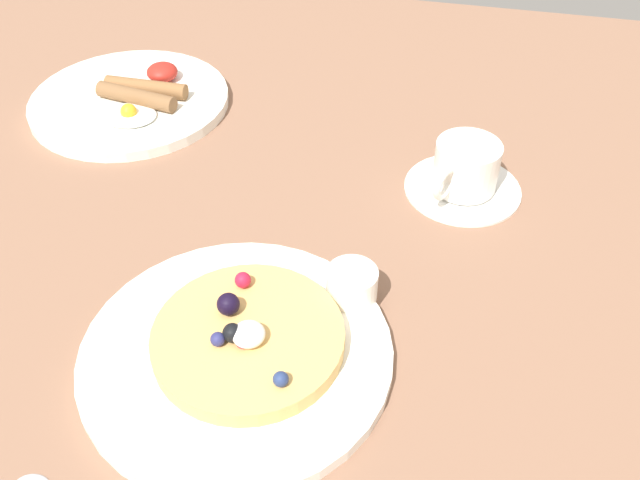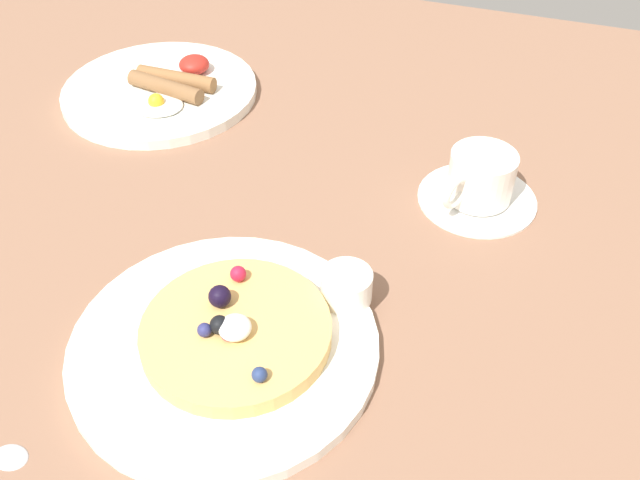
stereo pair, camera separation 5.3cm
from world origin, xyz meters
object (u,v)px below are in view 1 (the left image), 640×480
object	(u,v)px
breakfast_plate	(130,101)
coffee_saucer	(463,188)
pancake_plate	(237,354)
syrup_ramekin	(352,283)
coffee_cup	(466,166)

from	to	relation	value
breakfast_plate	coffee_saucer	xyz separation A→B (cm)	(43.05, -8.29, -0.36)
pancake_plate	coffee_saucer	bearing A→B (deg)	58.27
syrup_ramekin	coffee_saucer	size ratio (longest dim) A/B	0.37
coffee_cup	syrup_ramekin	bearing A→B (deg)	-114.34
breakfast_plate	coffee_cup	world-z (taller)	coffee_cup
coffee_saucer	coffee_cup	bearing A→B (deg)	-116.72
coffee_saucer	breakfast_plate	bearing A→B (deg)	169.10
pancake_plate	breakfast_plate	bearing A→B (deg)	125.72
pancake_plate	coffee_cup	xyz separation A→B (cm)	(17.07, 27.57, 2.76)
syrup_ramekin	coffee_saucer	world-z (taller)	syrup_ramekin
syrup_ramekin	coffee_cup	distance (cm)	21.17
syrup_ramekin	coffee_cup	xyz separation A→B (cm)	(8.72, 19.28, 0.64)
breakfast_plate	coffee_saucer	size ratio (longest dim) A/B	1.97
coffee_cup	pancake_plate	bearing A→B (deg)	-121.76
pancake_plate	breakfast_plate	distance (cm)	44.36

